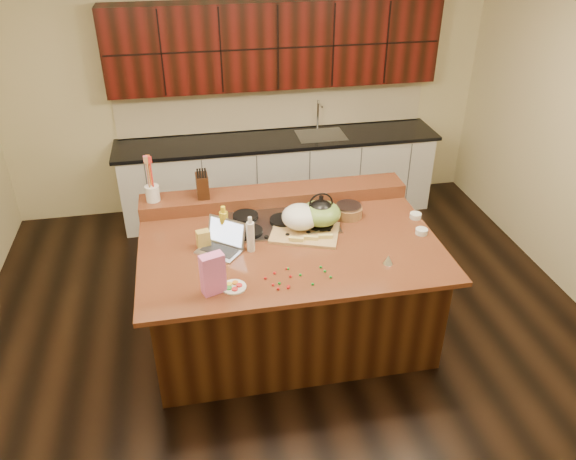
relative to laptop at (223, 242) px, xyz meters
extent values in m
cube|color=black|center=(0.54, 0.01, -0.99)|extent=(5.50, 5.00, 0.01)
cube|color=silver|center=(0.54, 0.01, 1.72)|extent=(5.50, 5.00, 0.01)
cube|color=beige|center=(0.54, 2.51, 0.37)|extent=(5.50, 0.01, 2.70)
cube|color=black|center=(0.54, 0.01, -0.54)|extent=(2.22, 1.42, 0.88)
cube|color=black|center=(0.54, 0.01, -0.08)|extent=(2.40, 1.60, 0.04)
cube|color=black|center=(0.54, 0.71, 0.00)|extent=(2.40, 0.30, 0.12)
cube|color=gray|center=(0.54, 0.31, -0.06)|extent=(0.92, 0.52, 0.02)
cylinder|color=black|center=(0.24, 0.44, -0.03)|extent=(0.22, 0.22, 0.03)
cylinder|color=black|center=(0.84, 0.44, -0.03)|extent=(0.22, 0.22, 0.03)
cylinder|color=black|center=(0.24, 0.18, -0.03)|extent=(0.22, 0.22, 0.03)
cylinder|color=black|center=(0.84, 0.18, -0.03)|extent=(0.22, 0.22, 0.03)
cylinder|color=black|center=(0.54, 0.31, -0.03)|extent=(0.22, 0.22, 0.03)
cube|color=silver|center=(0.84, 2.18, -0.53)|extent=(3.60, 0.62, 0.90)
cube|color=black|center=(0.84, 2.18, -0.06)|extent=(3.70, 0.66, 0.04)
cube|color=gray|center=(1.34, 2.18, -0.05)|extent=(0.55, 0.42, 0.01)
cylinder|color=gray|center=(1.34, 2.36, 0.14)|extent=(0.02, 0.02, 0.36)
cube|color=black|center=(0.84, 2.33, 0.97)|extent=(3.60, 0.34, 0.90)
cube|color=beige|center=(0.84, 2.49, 0.22)|extent=(3.60, 0.03, 0.50)
ellipsoid|color=black|center=(0.84, 0.18, 0.09)|extent=(0.27, 0.27, 0.21)
ellipsoid|color=olive|center=(0.84, 0.18, 0.08)|extent=(0.37, 0.37, 0.19)
cube|color=#B7B7BC|center=(-0.03, -0.04, -0.05)|extent=(0.40, 0.38, 0.02)
cube|color=black|center=(-0.03, -0.04, -0.04)|extent=(0.30, 0.28, 0.00)
cube|color=#B7B7BC|center=(0.04, 0.05, 0.06)|extent=(0.30, 0.26, 0.21)
cube|color=silver|center=(0.03, 0.04, 0.06)|extent=(0.27, 0.23, 0.18)
cylinder|color=gold|center=(0.03, 0.11, 0.07)|extent=(0.08, 0.08, 0.27)
cylinder|color=silver|center=(0.22, -0.06, 0.06)|extent=(0.08, 0.08, 0.25)
cube|color=tan|center=(0.69, 0.09, -0.05)|extent=(0.65, 0.56, 0.02)
ellipsoid|color=white|center=(0.67, 0.17, 0.06)|extent=(0.32, 0.32, 0.20)
cube|color=#EDD872|center=(0.59, -0.03, -0.02)|extent=(0.12, 0.03, 0.03)
cube|color=#EDD872|center=(0.71, -0.03, -0.02)|extent=(0.12, 0.03, 0.03)
cube|color=#EDD872|center=(0.82, -0.03, -0.02)|extent=(0.12, 0.03, 0.03)
cylinder|color=gray|center=(0.80, 0.07, -0.03)|extent=(0.21, 0.09, 0.01)
cylinder|color=white|center=(1.63, -0.08, -0.04)|extent=(0.12, 0.12, 0.04)
cylinder|color=white|center=(1.69, 0.18, -0.04)|extent=(0.13, 0.13, 0.04)
cylinder|color=white|center=(1.09, 0.37, -0.04)|extent=(0.13, 0.13, 0.04)
cylinder|color=#996B3F|center=(1.12, 0.32, -0.02)|extent=(0.31, 0.31, 0.09)
cone|color=silver|center=(1.21, -0.44, -0.03)|extent=(0.10, 0.10, 0.07)
cube|color=pink|center=(-0.11, -0.55, 0.09)|extent=(0.18, 0.14, 0.31)
cylinder|color=white|center=(0.03, -0.53, -0.06)|extent=(0.24, 0.24, 0.01)
cube|color=gold|center=(-0.15, 0.06, 0.01)|extent=(0.12, 0.09, 0.14)
cylinder|color=white|center=(-0.53, 0.71, 0.13)|extent=(0.15, 0.15, 0.14)
cube|color=black|center=(-0.10, 0.71, 0.16)|extent=(0.11, 0.17, 0.21)
ellipsoid|color=red|center=(0.33, -0.61, -0.05)|extent=(0.02, 0.02, 0.02)
ellipsoid|color=#198C26|center=(0.70, -0.41, -0.05)|extent=(0.02, 0.02, 0.02)
ellipsoid|color=red|center=(0.27, -0.47, -0.05)|extent=(0.02, 0.02, 0.02)
ellipsoid|color=#198C26|center=(0.71, -0.47, -0.05)|extent=(0.02, 0.02, 0.02)
ellipsoid|color=red|center=(0.31, -0.56, -0.05)|extent=(0.02, 0.02, 0.02)
ellipsoid|color=#198C26|center=(0.59, -0.61, -0.05)|extent=(0.02, 0.02, 0.02)
ellipsoid|color=red|center=(0.34, -0.42, -0.05)|extent=(0.02, 0.02, 0.02)
ellipsoid|color=#198C26|center=(0.35, -0.55, -0.05)|extent=(0.02, 0.02, 0.02)
ellipsoid|color=red|center=(0.41, -0.60, -0.05)|extent=(0.02, 0.02, 0.02)
ellipsoid|color=#198C26|center=(0.52, -0.48, -0.05)|extent=(0.02, 0.02, 0.02)
ellipsoid|color=red|center=(0.45, -0.48, -0.05)|extent=(0.02, 0.02, 0.02)
ellipsoid|color=#198C26|center=(0.45, -0.38, -0.05)|extent=(0.02, 0.02, 0.02)
ellipsoid|color=red|center=(0.44, -0.38, -0.05)|extent=(0.02, 0.02, 0.02)
ellipsoid|color=#198C26|center=(0.74, -0.55, -0.05)|extent=(0.02, 0.02, 0.02)
ellipsoid|color=red|center=(0.41, -0.61, -0.05)|extent=(0.02, 0.02, 0.02)
camera|label=1|loc=(-0.20, -3.77, 2.35)|focal=35.00mm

